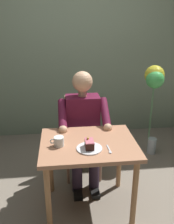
# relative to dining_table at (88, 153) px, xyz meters

# --- Properties ---
(ground_plane) EXTENTS (14.00, 14.00, 0.00)m
(ground_plane) POSITION_rel_dining_table_xyz_m (0.00, 0.00, -0.61)
(ground_plane) COLOR gray
(cafe_rear_panel) EXTENTS (6.40, 0.12, 3.00)m
(cafe_rear_panel) POSITION_rel_dining_table_xyz_m (0.00, -1.75, 0.89)
(cafe_rear_panel) COLOR gray
(cafe_rear_panel) RESTS_ON ground
(dining_table) EXTENTS (0.85, 0.67, 0.72)m
(dining_table) POSITION_rel_dining_table_xyz_m (0.00, 0.00, 0.00)
(dining_table) COLOR #B57A59
(dining_table) RESTS_ON ground
(chair) EXTENTS (0.42, 0.42, 0.92)m
(chair) POSITION_rel_dining_table_xyz_m (0.00, -0.64, -0.10)
(chair) COLOR #A77B63
(chair) RESTS_ON ground
(seated_person) EXTENTS (0.53, 0.58, 1.24)m
(seated_person) POSITION_rel_dining_table_xyz_m (0.00, -0.47, 0.05)
(seated_person) COLOR #5A142E
(seated_person) RESTS_ON ground
(dessert_plate) EXTENTS (0.22, 0.22, 0.01)m
(dessert_plate) POSITION_rel_dining_table_xyz_m (0.01, 0.12, 0.11)
(dessert_plate) COLOR white
(dessert_plate) RESTS_ON dining_table
(cake_slice) EXTENTS (0.07, 0.12, 0.09)m
(cake_slice) POSITION_rel_dining_table_xyz_m (0.01, 0.12, 0.15)
(cake_slice) COLOR #341912
(cake_slice) RESTS_ON dessert_plate
(coffee_cup) EXTENTS (0.12, 0.09, 0.08)m
(coffee_cup) POSITION_rel_dining_table_xyz_m (0.26, 0.03, 0.15)
(coffee_cup) COLOR white
(coffee_cup) RESTS_ON dining_table
(dessert_spoon) EXTENTS (0.03, 0.14, 0.01)m
(dessert_spoon) POSITION_rel_dining_table_xyz_m (-0.16, 0.17, 0.11)
(dessert_spoon) COLOR silver
(dessert_spoon) RESTS_ON dining_table
(balloon_display) EXTENTS (0.25, 0.30, 1.21)m
(balloon_display) POSITION_rel_dining_table_xyz_m (-0.94, -0.93, 0.36)
(balloon_display) COLOR #B2C1C6
(balloon_display) RESTS_ON ground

